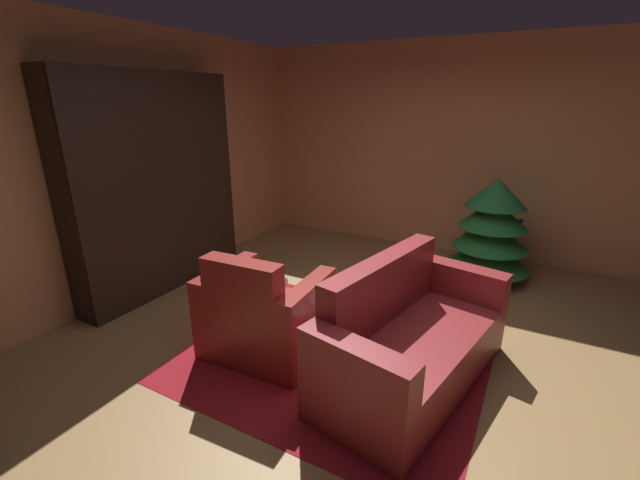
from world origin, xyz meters
TOP-DOWN VIEW (x-y plane):
  - ground_plane at (0.00, 0.00)m, footprint 6.94×6.94m
  - wall_back at (0.00, 2.92)m, footprint 5.43×0.06m
  - wall_left at (-2.68, 0.00)m, footprint 0.06×5.91m
  - area_rug at (-0.16, -0.15)m, footprint 2.33×2.02m
  - bookshelf_unit at (-2.45, 0.32)m, footprint 0.33×1.99m
  - armchair_red at (-0.71, -0.35)m, footprint 0.96×0.81m
  - couch_red at (0.44, -0.12)m, footprint 1.10×1.83m
  - coffee_table at (-0.25, -0.07)m, footprint 0.65×0.65m
  - book_stack_on_table at (-0.30, -0.03)m, footprint 0.21×0.18m
  - bottle_on_table at (-0.11, -0.18)m, footprint 0.07×0.07m
  - decorated_tree at (0.70, 2.14)m, footprint 0.93×0.93m

SIDE VIEW (x-z plane):
  - ground_plane at x=0.00m, z-range 0.00..0.00m
  - area_rug at x=-0.16m, z-range 0.00..0.01m
  - couch_red at x=0.44m, z-range -0.14..0.77m
  - armchair_red at x=-0.71m, z-range -0.13..0.78m
  - coffee_table at x=-0.25m, z-range 0.17..0.61m
  - book_stack_on_table at x=-0.30m, z-range 0.44..0.54m
  - bottle_on_table at x=-0.11m, z-range 0.41..0.68m
  - decorated_tree at x=0.70m, z-range 0.00..1.20m
  - bookshelf_unit at x=-2.45m, z-range -0.04..2.25m
  - wall_back at x=0.00m, z-range 0.00..2.75m
  - wall_left at x=-2.68m, z-range 0.00..2.75m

